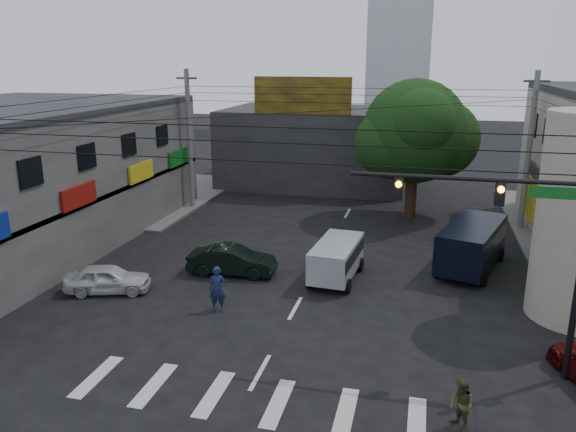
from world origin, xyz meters
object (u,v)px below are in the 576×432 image
at_px(dark_sedan, 232,260).
at_px(silver_minivan, 336,261).
at_px(street_tree, 415,132).
at_px(white_compact, 108,279).
at_px(utility_pole_far_left, 190,140).
at_px(pedestrian_olive, 461,405).
at_px(traffic_gantry, 525,229).
at_px(navy_van, 472,247).
at_px(traffic_officer, 218,289).
at_px(utility_pole_far_right, 529,153).

height_order(dark_sedan, silver_minivan, silver_minivan).
distance_m(street_tree, white_compact, 20.24).
height_order(utility_pole_far_left, pedestrian_olive, utility_pole_far_left).
distance_m(traffic_gantry, navy_van, 10.13).
distance_m(dark_sedan, traffic_officer, 4.05).
bearing_deg(utility_pole_far_left, dark_sedan, -58.54).
relative_size(street_tree, pedestrian_olive, 5.82).
bearing_deg(navy_van, utility_pole_far_left, 83.57).
bearing_deg(street_tree, dark_sedan, -122.82).
bearing_deg(utility_pole_far_left, traffic_gantry, -42.86).
bearing_deg(silver_minivan, traffic_officer, 142.62).
relative_size(street_tree, white_compact, 2.24).
relative_size(silver_minivan, traffic_officer, 2.26).
bearing_deg(white_compact, dark_sedan, -70.97).
height_order(silver_minivan, navy_van, navy_van).
bearing_deg(dark_sedan, street_tree, -37.07).
bearing_deg(utility_pole_far_left, street_tree, 3.95).
height_order(white_compact, navy_van, navy_van).
distance_m(white_compact, silver_minivan, 10.15).
relative_size(street_tree, traffic_gantry, 1.21).
distance_m(street_tree, pedestrian_olive, 22.07).
distance_m(street_tree, utility_pole_far_right, 6.63).
xyz_separation_m(utility_pole_far_right, white_compact, (-18.78, -14.34, -3.98)).
xyz_separation_m(traffic_gantry, silver_minivan, (-6.72, 6.53, -3.95)).
bearing_deg(navy_van, traffic_gantry, -159.25).
bearing_deg(dark_sedan, utility_pole_far_left, 27.21).
bearing_deg(street_tree, utility_pole_far_left, -176.05).
bearing_deg(navy_van, silver_minivan, 132.15).
bearing_deg(traffic_officer, silver_minivan, 38.43).
relative_size(street_tree, utility_pole_far_right, 0.95).
bearing_deg(silver_minivan, street_tree, -9.54).
distance_m(silver_minivan, traffic_officer, 6.07).
xyz_separation_m(street_tree, white_compact, (-12.28, -15.34, -4.86)).
bearing_deg(dark_sedan, utility_pole_far_right, -56.53).
distance_m(utility_pole_far_right, silver_minivan, 14.56).
relative_size(street_tree, dark_sedan, 2.07).
bearing_deg(silver_minivan, navy_van, -60.05).
bearing_deg(dark_sedan, traffic_officer, -172.84).
height_order(utility_pole_far_left, dark_sedan, utility_pole_far_left).
relative_size(utility_pole_far_left, dark_sedan, 2.19).
relative_size(traffic_gantry, utility_pole_far_left, 0.78).
bearing_deg(utility_pole_far_right, traffic_gantry, -98.94).
distance_m(utility_pole_far_left, utility_pole_far_right, 21.00).
height_order(street_tree, navy_van, street_tree).
xyz_separation_m(white_compact, navy_van, (15.46, 6.74, 0.50)).
distance_m(traffic_gantry, white_compact, 16.86).
bearing_deg(traffic_gantry, silver_minivan, 135.83).
bearing_deg(utility_pole_far_right, navy_van, -113.60).
bearing_deg(utility_pole_far_right, dark_sedan, -142.28).
relative_size(navy_van, pedestrian_olive, 3.98).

